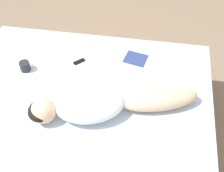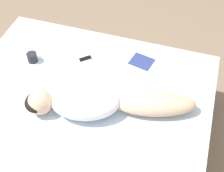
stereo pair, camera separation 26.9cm
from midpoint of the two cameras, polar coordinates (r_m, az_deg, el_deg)
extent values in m
plane|color=#7A6651|center=(3.16, -6.73, -9.17)|extent=(12.00, 12.00, 0.00)
cube|color=beige|center=(3.01, -7.04, -7.31)|extent=(1.75, 2.23, 0.37)
cube|color=silver|center=(2.77, -7.60, -3.94)|extent=(1.69, 2.17, 0.22)
ellipsoid|color=#DBB28E|center=(2.57, 5.65, -2.55)|extent=(0.40, 0.69, 0.16)
ellipsoid|color=white|center=(2.51, -7.12, -3.66)|extent=(0.49, 0.63, 0.22)
ellipsoid|color=black|center=(2.55, -15.98, -4.58)|extent=(0.26, 0.25, 0.11)
sphere|color=#DBB28E|center=(2.55, -15.39, -4.59)|extent=(0.21, 0.21, 0.21)
cube|color=white|center=(2.81, -0.20, 1.11)|extent=(0.34, 0.36, 0.01)
cube|color=white|center=(2.99, 1.78, 4.81)|extent=(0.34, 0.36, 0.01)
cube|color=navy|center=(2.99, 1.78, 4.87)|extent=(0.22, 0.25, 0.00)
cylinder|color=#232328|center=(3.01, -18.14, 3.32)|extent=(0.09, 0.09, 0.09)
cylinder|color=black|center=(2.98, -18.31, 3.83)|extent=(0.08, 0.08, 0.01)
torus|color=#232328|center=(3.04, -17.80, 4.01)|extent=(0.05, 0.01, 0.05)
cube|color=silver|center=(2.99, -8.58, 4.24)|extent=(0.14, 0.15, 0.01)
cube|color=black|center=(2.99, -8.59, 4.31)|extent=(0.12, 0.12, 0.00)
camera|label=1|loc=(0.13, -92.87, -3.27)|focal=50.00mm
camera|label=2|loc=(0.13, 87.13, 3.27)|focal=50.00mm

